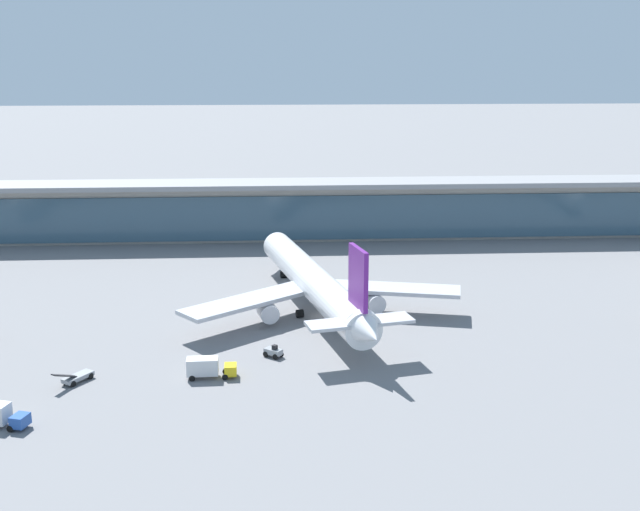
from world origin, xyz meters
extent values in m
plane|color=slate|center=(0.00, 0.00, 0.00)|extent=(1200.00, 1200.00, 0.00)
cylinder|color=white|center=(-1.87, 3.34, 5.72)|extent=(18.71, 57.10, 6.03)
cone|color=white|center=(-8.82, 33.56, 5.72)|extent=(6.98, 6.62, 5.91)
cone|color=white|center=(5.02, -26.60, 6.32)|extent=(6.78, 7.68, 5.43)
cube|color=black|center=(-8.05, 30.20, 6.78)|extent=(4.97, 3.45, 0.73)
cube|color=#B7BABF|center=(-13.36, -4.70, 4.66)|extent=(24.40, 21.53, 0.73)
cube|color=#B7BABF|center=(11.98, 1.13, 4.66)|extent=(26.83, 12.35, 0.73)
cylinder|color=silver|center=(-10.18, -4.59, 2.58)|extent=(4.22, 5.00, 3.33)
cylinder|color=silver|center=(9.08, -0.16, 2.58)|extent=(4.22, 5.00, 3.33)
cube|color=#661E84|center=(3.85, -21.50, 13.42)|extent=(2.34, 7.26, 9.36)
cube|color=#B7BABF|center=(4.08, -22.51, 6.63)|extent=(17.24, 8.19, 0.52)
cylinder|color=black|center=(-4.41, -0.45, 0.73)|extent=(1.54, 1.70, 1.46)
cylinder|color=black|center=(2.08, 1.04, 0.73)|extent=(1.54, 1.70, 1.46)
cylinder|color=black|center=(-7.00, 25.63, 0.73)|extent=(1.54, 1.70, 1.46)
cube|color=gray|center=(-37.79, -27.49, 0.75)|extent=(4.21, 4.97, 0.60)
cube|color=black|center=(-39.17, -29.49, 1.84)|extent=(2.99, 3.76, 1.72)
cylinder|color=black|center=(-38.06, -29.35, 0.45)|extent=(0.74, 0.90, 0.90)
cylinder|color=black|center=(-39.43, -28.41, 0.45)|extent=(0.74, 0.90, 0.90)
cylinder|color=black|center=(-36.15, -26.58, 0.45)|extent=(0.74, 0.90, 0.90)
cylinder|color=black|center=(-37.52, -25.64, 0.45)|extent=(0.74, 0.90, 0.90)
cube|color=yellow|center=(-15.58, -27.08, 1.20)|extent=(1.87, 2.35, 1.50)
cube|color=black|center=(-14.78, -27.05, 1.50)|extent=(0.18, 2.07, 0.70)
cube|color=silver|center=(-19.68, -27.20, 1.85)|extent=(4.66, 2.43, 2.50)
cylinder|color=black|center=(-16.41, -26.04, 0.45)|extent=(0.91, 0.31, 0.90)
cylinder|color=black|center=(-16.35, -28.16, 0.45)|extent=(0.91, 0.31, 0.90)
cylinder|color=black|center=(-21.21, -26.18, 0.45)|extent=(0.91, 0.31, 0.90)
cylinder|color=black|center=(-21.15, -28.30, 0.45)|extent=(0.91, 0.31, 0.90)
cube|color=#234C9E|center=(-41.55, -42.28, 1.20)|extent=(2.41, 2.74, 1.50)
cube|color=black|center=(-40.78, -42.52, 1.50)|extent=(0.74, 2.01, 0.70)
cylinder|color=black|center=(-41.99, -41.03, 0.45)|extent=(0.94, 0.54, 0.90)
cylinder|color=black|center=(-42.63, -43.05, 0.45)|extent=(0.94, 0.54, 0.90)
cube|color=gray|center=(-9.25, -19.49, 0.90)|extent=(3.12, 2.92, 0.90)
cube|color=black|center=(-9.02, -19.68, 1.70)|extent=(0.98, 0.98, 0.70)
cylinder|color=black|center=(-10.46, -19.44, 0.45)|extent=(0.88, 0.78, 0.90)
cylinder|color=black|center=(-9.58, -18.32, 0.45)|extent=(0.88, 0.78, 0.90)
cylinder|color=black|center=(-8.93, -20.66, 0.45)|extent=(0.88, 0.78, 0.90)
cylinder|color=black|center=(-8.04, -19.54, 0.45)|extent=(0.88, 0.78, 0.90)
cube|color=#B2ADA3|center=(0.00, 62.21, 7.00)|extent=(286.08, 8.00, 14.00)
cube|color=#3D5B70|center=(0.00, 57.91, 6.30)|extent=(280.35, 0.50, 11.20)
cube|color=gray|center=(0.00, 60.21, 14.60)|extent=(291.80, 12.80, 1.20)
camera|label=1|loc=(-8.76, -136.47, 46.70)|focal=44.31mm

